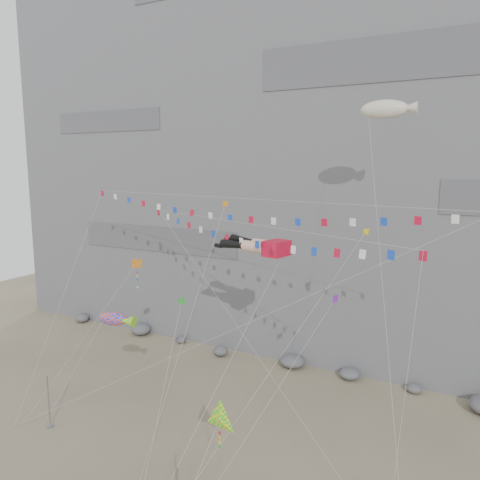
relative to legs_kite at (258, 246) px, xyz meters
The scene contains 15 objects.
ground 15.83m from the legs_kite, 100.07° to the right, with size 120.00×120.00×0.00m, color gray.
cliff 27.83m from the legs_kite, 92.47° to the left, with size 80.00×28.00×50.00m, color slate.
talus_boulders 17.61m from the legs_kite, 95.89° to the left, with size 60.00×3.00×1.20m, color slate, non-canonical shape.
anchor_pole_left 20.70m from the legs_kite, 147.59° to the right, with size 0.12×0.12×4.33m, color gray.
legs_kite is the anchor object (origin of this frame).
flag_banner_upper 4.38m from the legs_kite, 149.84° to the left, with size 36.69×15.16×25.77m.
flag_banner_lower 2.07m from the legs_kite, 104.64° to the right, with size 26.21×13.50×21.73m.
harlequin_kite 10.72m from the legs_kite, 167.17° to the right, with size 7.14×8.17×15.68m.
fish_windsock 12.52m from the legs_kite, 146.43° to the right, with size 7.22×4.00×10.80m.
delta_kite 13.60m from the legs_kite, 76.78° to the right, with size 2.45×5.35×7.82m.
blimp_windsock 13.91m from the legs_kite, 27.90° to the left, with size 6.87×13.14×28.04m.
small_kite_a 5.51m from the legs_kite, 152.28° to the left, with size 2.00×14.74×22.43m.
small_kite_b 7.31m from the legs_kite, ahead, with size 5.58×11.33×16.28m.
small_kite_c 7.47m from the legs_kite, 141.57° to the right, with size 4.58×11.37×15.41m.
small_kite_d 7.89m from the legs_kite, ahead, with size 8.31×14.26×22.35m.
Camera 1 is at (16.64, -26.11, 20.70)m, focal length 35.00 mm.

